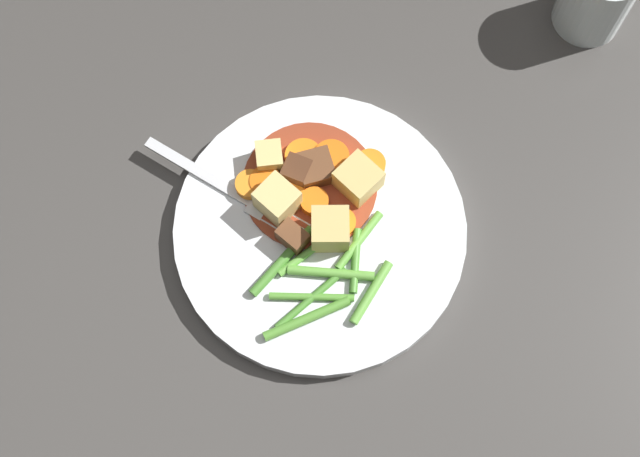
{
  "coord_description": "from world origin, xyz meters",
  "views": [
    {
      "loc": [
        -0.25,
        0.06,
        0.81
      ],
      "look_at": [
        0.0,
        0.0,
        0.02
      ],
      "focal_mm": 51.21,
      "sensor_mm": 36.0,
      "label": 1
    }
  ],
  "objects_px": {
    "carrot_slice_0": "(331,158)",
    "carrot_slice_6": "(266,183)",
    "carrot_slice_3": "(370,165)",
    "carrot_slice_4": "(307,157)",
    "potato_chunk_2": "(358,179)",
    "potato_chunk_3": "(269,157)",
    "carrot_slice_1": "(301,190)",
    "meat_chunk_2": "(293,237)",
    "meat_chunk_0": "(316,169)",
    "potato_chunk_1": "(330,229)",
    "potato_chunk_0": "(277,200)",
    "carrot_slice_7": "(313,203)",
    "meat_chunk_1": "(297,171)",
    "dinner_plate": "(320,232)",
    "carrot_slice_5": "(340,222)",
    "carrot_slice_2": "(250,185)",
    "fork": "(231,190)"
  },
  "relations": [
    {
      "from": "carrot_slice_7",
      "to": "potato_chunk_1",
      "type": "xyz_separation_m",
      "value": [
        -0.03,
        -0.01,
        0.01
      ]
    },
    {
      "from": "carrot_slice_2",
      "to": "dinner_plate",
      "type": "bearing_deg",
      "value": -134.51
    },
    {
      "from": "potato_chunk_0",
      "to": "carrot_slice_0",
      "type": "bearing_deg",
      "value": -59.88
    },
    {
      "from": "carrot_slice_4",
      "to": "potato_chunk_0",
      "type": "height_order",
      "value": "potato_chunk_0"
    },
    {
      "from": "carrot_slice_7",
      "to": "potato_chunk_2",
      "type": "height_order",
      "value": "potato_chunk_2"
    },
    {
      "from": "dinner_plate",
      "to": "potato_chunk_2",
      "type": "distance_m",
      "value": 0.06
    },
    {
      "from": "carrot_slice_7",
      "to": "potato_chunk_1",
      "type": "distance_m",
      "value": 0.03
    },
    {
      "from": "dinner_plate",
      "to": "meat_chunk_1",
      "type": "bearing_deg",
      "value": 9.74
    },
    {
      "from": "dinner_plate",
      "to": "carrot_slice_3",
      "type": "height_order",
      "value": "carrot_slice_3"
    },
    {
      "from": "meat_chunk_1",
      "to": "meat_chunk_2",
      "type": "bearing_deg",
      "value": 164.59
    },
    {
      "from": "carrot_slice_1",
      "to": "meat_chunk_2",
      "type": "height_order",
      "value": "meat_chunk_2"
    },
    {
      "from": "meat_chunk_0",
      "to": "carrot_slice_4",
      "type": "bearing_deg",
      "value": 19.59
    },
    {
      "from": "carrot_slice_7",
      "to": "potato_chunk_0",
      "type": "bearing_deg",
      "value": 80.33
    },
    {
      "from": "dinner_plate",
      "to": "carrot_slice_6",
      "type": "xyz_separation_m",
      "value": [
        0.05,
        0.04,
        0.02
      ]
    },
    {
      "from": "carrot_slice_0",
      "to": "meat_chunk_0",
      "type": "relative_size",
      "value": 1.03
    },
    {
      "from": "dinner_plate",
      "to": "potato_chunk_2",
      "type": "height_order",
      "value": "potato_chunk_2"
    },
    {
      "from": "potato_chunk_0",
      "to": "carrot_slice_3",
      "type": "bearing_deg",
      "value": -78.08
    },
    {
      "from": "carrot_slice_5",
      "to": "carrot_slice_2",
      "type": "bearing_deg",
      "value": 54.6
    },
    {
      "from": "carrot_slice_3",
      "to": "meat_chunk_1",
      "type": "relative_size",
      "value": 1.22
    },
    {
      "from": "carrot_slice_0",
      "to": "potato_chunk_2",
      "type": "height_order",
      "value": "potato_chunk_2"
    },
    {
      "from": "carrot_slice_5",
      "to": "carrot_slice_4",
      "type": "bearing_deg",
      "value": 13.45
    },
    {
      "from": "meat_chunk_0",
      "to": "carrot_slice_7",
      "type": "bearing_deg",
      "value": 162.34
    },
    {
      "from": "potato_chunk_0",
      "to": "meat_chunk_2",
      "type": "bearing_deg",
      "value": -169.66
    },
    {
      "from": "potato_chunk_1",
      "to": "meat_chunk_2",
      "type": "relative_size",
      "value": 1.29
    },
    {
      "from": "dinner_plate",
      "to": "carrot_slice_1",
      "type": "bearing_deg",
      "value": 13.5
    },
    {
      "from": "potato_chunk_2",
      "to": "potato_chunk_3",
      "type": "relative_size",
      "value": 1.37
    },
    {
      "from": "dinner_plate",
      "to": "carrot_slice_6",
      "type": "relative_size",
      "value": 9.11
    },
    {
      "from": "carrot_slice_6",
      "to": "potato_chunk_0",
      "type": "height_order",
      "value": "potato_chunk_0"
    },
    {
      "from": "carrot_slice_3",
      "to": "potato_chunk_2",
      "type": "distance_m",
      "value": 0.02
    },
    {
      "from": "carrot_slice_2",
      "to": "potato_chunk_1",
      "type": "distance_m",
      "value": 0.09
    },
    {
      "from": "carrot_slice_2",
      "to": "fork",
      "type": "bearing_deg",
      "value": 87.66
    },
    {
      "from": "carrot_slice_1",
      "to": "carrot_slice_7",
      "type": "distance_m",
      "value": 0.02
    },
    {
      "from": "carrot_slice_1",
      "to": "carrot_slice_5",
      "type": "xyz_separation_m",
      "value": [
        -0.04,
        -0.03,
        0.0
      ]
    },
    {
      "from": "carrot_slice_3",
      "to": "carrot_slice_7",
      "type": "xyz_separation_m",
      "value": [
        -0.02,
        0.06,
        0.0
      ]
    },
    {
      "from": "potato_chunk_1",
      "to": "meat_chunk_1",
      "type": "distance_m",
      "value": 0.07
    },
    {
      "from": "carrot_slice_6",
      "to": "carrot_slice_4",
      "type": "bearing_deg",
      "value": -67.25
    },
    {
      "from": "potato_chunk_2",
      "to": "potato_chunk_3",
      "type": "distance_m",
      "value": 0.08
    },
    {
      "from": "carrot_slice_4",
      "to": "carrot_slice_6",
      "type": "xyz_separation_m",
      "value": [
        -0.02,
        0.04,
        0.0
      ]
    },
    {
      "from": "carrot_slice_3",
      "to": "carrot_slice_7",
      "type": "bearing_deg",
      "value": 112.34
    },
    {
      "from": "carrot_slice_0",
      "to": "carrot_slice_6",
      "type": "height_order",
      "value": "same"
    },
    {
      "from": "carrot_slice_1",
      "to": "potato_chunk_0",
      "type": "distance_m",
      "value": 0.03
    },
    {
      "from": "potato_chunk_2",
      "to": "carrot_slice_7",
      "type": "bearing_deg",
      "value": 102.82
    },
    {
      "from": "carrot_slice_6",
      "to": "potato_chunk_3",
      "type": "xyz_separation_m",
      "value": [
        0.02,
        -0.01,
        0.01
      ]
    },
    {
      "from": "meat_chunk_2",
      "to": "carrot_slice_6",
      "type": "bearing_deg",
      "value": 12.64
    },
    {
      "from": "carrot_slice_4",
      "to": "potato_chunk_0",
      "type": "bearing_deg",
      "value": 138.76
    },
    {
      "from": "carrot_slice_0",
      "to": "carrot_slice_4",
      "type": "xyz_separation_m",
      "value": [
        0.01,
        0.02,
        -0.0
      ]
    },
    {
      "from": "carrot_slice_7",
      "to": "carrot_slice_4",
      "type": "bearing_deg",
      "value": -5.33
    },
    {
      "from": "potato_chunk_1",
      "to": "meat_chunk_2",
      "type": "bearing_deg",
      "value": 86.72
    },
    {
      "from": "carrot_slice_0",
      "to": "carrot_slice_6",
      "type": "bearing_deg",
      "value": 99.36
    },
    {
      "from": "carrot_slice_3",
      "to": "carrot_slice_4",
      "type": "bearing_deg",
      "value": 68.94
    }
  ]
}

